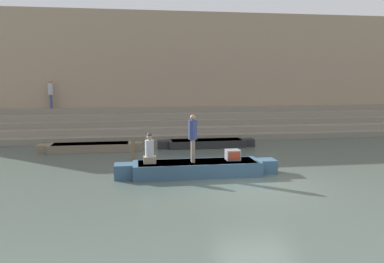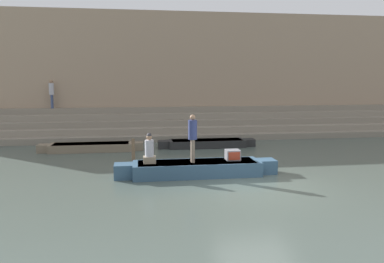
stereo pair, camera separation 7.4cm
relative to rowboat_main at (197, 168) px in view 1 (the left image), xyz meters
The scene contains 11 objects.
ground_plane 2.35m from the rowboat_main, 45.58° to the right, with size 120.00×120.00×0.00m, color #47544C.
ghat_steps 9.40m from the rowboat_main, 79.97° to the left, with size 36.00×3.43×1.66m.
back_wall 11.74m from the rowboat_main, 81.61° to the left, with size 34.20×1.28×7.45m.
rowboat_main is the anchor object (origin of this frame).
person_standing 1.21m from the rowboat_main, 161.38° to the right, with size 0.31×0.31×1.67m.
person_rowing 1.78m from the rowboat_main, behind, with size 0.43×0.34×1.05m.
tv_set 1.38m from the rowboat_main, ahead, with size 0.50×0.46×0.37m.
moored_boat_shore 6.66m from the rowboat_main, 129.36° to the left, with size 4.84×1.04×0.37m.
moored_boat_distant 5.55m from the rowboat_main, 75.85° to the left, with size 4.85×1.04×0.37m.
mooring_post 3.53m from the rowboat_main, 129.44° to the left, with size 0.14×0.14×0.93m, color brown.
person_on_steps 12.56m from the rowboat_main, 124.52° to the left, with size 0.28×0.28×1.66m.
Camera 1 is at (-3.71, -11.01, 3.39)m, focal length 35.00 mm.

